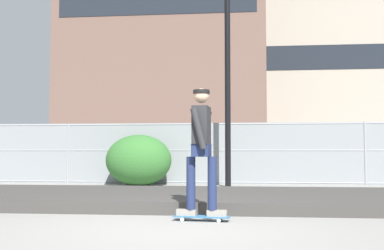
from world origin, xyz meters
TOP-DOWN VIEW (x-y plane):
  - ground_plane at (0.00, 0.00)m, footprint 120.00×120.00m
  - gravel_berm at (0.00, 2.73)m, footprint 14.74×3.34m
  - skateboard at (0.26, 0.56)m, footprint 0.82×0.28m
  - skater at (0.26, 0.56)m, footprint 0.73×0.60m
  - chain_fence at (0.00, 7.85)m, footprint 26.96×0.06m
  - street_lamp at (0.51, 6.77)m, footprint 0.44×0.44m
  - parked_car_near at (-3.55, 11.22)m, footprint 4.46×2.06m
  - parked_car_mid at (2.62, 10.93)m, footprint 4.53×2.22m
  - library_building at (-6.00, 37.08)m, footprint 18.35×11.07m
  - office_block at (14.52, 46.55)m, footprint 26.03×11.55m
  - shrub_left at (-2.06, 7.01)m, footprint 1.90×1.55m

SIDE VIEW (x-z plane):
  - ground_plane at x=0.00m, z-range 0.00..0.00m
  - skateboard at x=0.26m, z-range 0.02..0.09m
  - gravel_berm at x=0.00m, z-range 0.00..0.20m
  - shrub_left at x=-2.06m, z-range 0.00..1.47m
  - parked_car_near at x=-3.55m, z-range 0.01..1.67m
  - parked_car_mid at x=2.62m, z-range 0.01..1.67m
  - chain_fence at x=0.00m, z-range 0.01..1.86m
  - skater at x=0.26m, z-range 0.20..2.02m
  - street_lamp at x=0.51m, z-range 0.84..8.01m
  - office_block at x=14.52m, z-range 0.00..16.86m
  - library_building at x=-6.00m, z-range 0.00..22.18m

